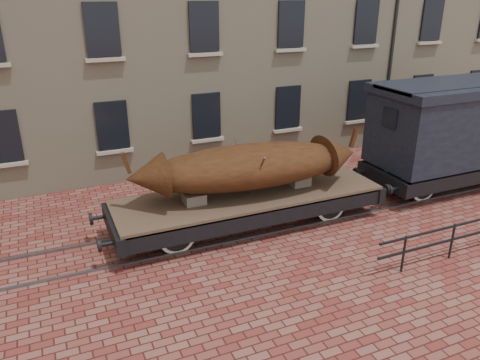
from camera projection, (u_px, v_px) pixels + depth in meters
name	position (u px, v px, depth m)	size (l,w,h in m)	color
ground	(233.00, 229.00, 13.88)	(90.00, 90.00, 0.00)	maroon
rail_track	(233.00, 228.00, 13.87)	(30.00, 1.52, 0.06)	#59595E
flatcar_wagon	(249.00, 200.00, 13.76)	(8.91, 2.42, 1.34)	brown
iron_boat	(249.00, 166.00, 13.36)	(7.05, 2.35, 1.67)	#48230E
goods_van	(461.00, 122.00, 16.18)	(7.27, 2.65, 3.76)	black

